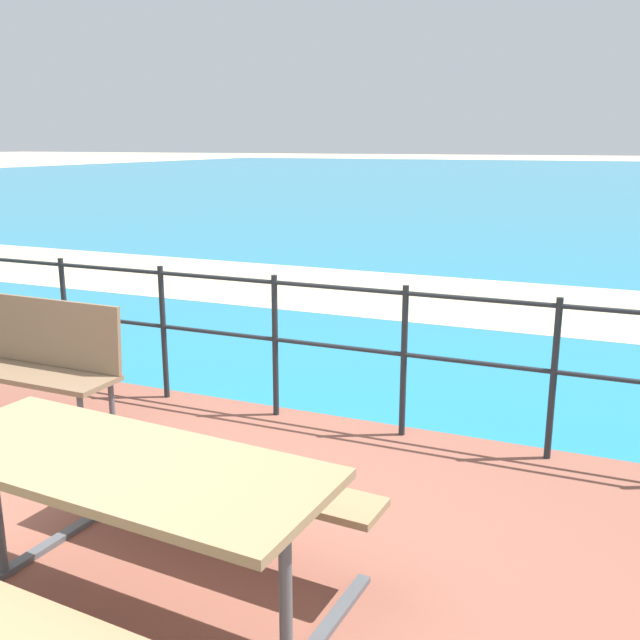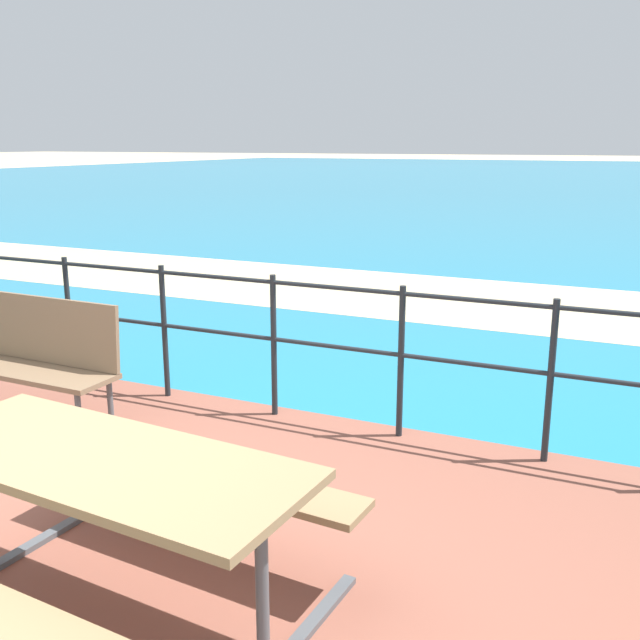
# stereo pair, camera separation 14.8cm
# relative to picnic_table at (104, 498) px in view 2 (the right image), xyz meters

# --- Properties ---
(ground_plane) EXTENTS (240.00, 240.00, 0.00)m
(ground_plane) POSITION_rel_picnic_table_xyz_m (-0.49, -0.04, -0.64)
(ground_plane) COLOR tan
(patio_paving) EXTENTS (6.40, 5.20, 0.06)m
(patio_paving) POSITION_rel_picnic_table_xyz_m (-0.49, -0.04, -0.61)
(patio_paving) COLOR brown
(patio_paving) RESTS_ON ground
(sea_water) EXTENTS (90.00, 90.00, 0.01)m
(sea_water) POSITION_rel_picnic_table_xyz_m (-0.49, 39.96, -0.63)
(sea_water) COLOR teal
(sea_water) RESTS_ON ground
(beach_strip) EXTENTS (54.01, 3.21, 0.01)m
(beach_strip) POSITION_rel_picnic_table_xyz_m (-0.49, 7.25, -0.63)
(beach_strip) COLOR tan
(beach_strip) RESTS_ON ground
(picnic_table) EXTENTS (1.89, 1.60, 0.77)m
(picnic_table) POSITION_rel_picnic_table_xyz_m (0.00, 0.00, 0.00)
(picnic_table) COLOR #8C704C
(picnic_table) RESTS_ON patio_paving
(park_bench) EXTENTS (1.46, 0.43, 0.93)m
(park_bench) POSITION_rel_picnic_table_xyz_m (-2.00, 1.54, -0.03)
(park_bench) COLOR #7A6047
(park_bench) RESTS_ON patio_paving
(railing_fence) EXTENTS (5.94, 0.04, 1.07)m
(railing_fence) POSITION_rel_picnic_table_xyz_m (-0.49, 2.41, 0.08)
(railing_fence) COLOR #1E2328
(railing_fence) RESTS_ON patio_paving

